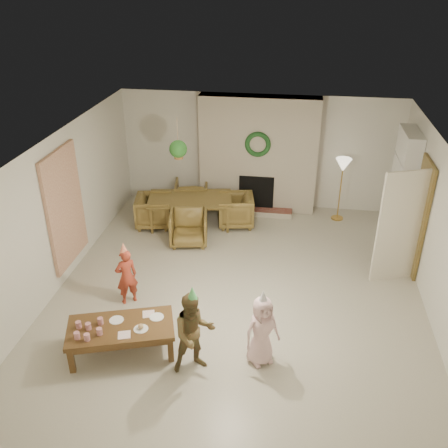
% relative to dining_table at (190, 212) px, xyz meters
% --- Properties ---
extents(floor, '(7.00, 7.00, 0.00)m').
position_rel_dining_table_xyz_m(floor, '(1.29, -2.24, -0.30)').
color(floor, '#B7B29E').
rests_on(floor, ground).
extents(ceiling, '(7.00, 7.00, 0.00)m').
position_rel_dining_table_xyz_m(ceiling, '(1.29, -2.24, 2.20)').
color(ceiling, white).
rests_on(ceiling, wall_back).
extents(wall_back, '(7.00, 0.00, 7.00)m').
position_rel_dining_table_xyz_m(wall_back, '(1.29, 1.26, 0.95)').
color(wall_back, silver).
rests_on(wall_back, floor).
extents(wall_front, '(7.00, 0.00, 7.00)m').
position_rel_dining_table_xyz_m(wall_front, '(1.29, -5.74, 0.95)').
color(wall_front, silver).
rests_on(wall_front, floor).
extents(wall_left, '(0.00, 7.00, 7.00)m').
position_rel_dining_table_xyz_m(wall_left, '(-1.71, -2.24, 0.95)').
color(wall_left, silver).
rests_on(wall_left, floor).
extents(wall_right, '(0.00, 7.00, 7.00)m').
position_rel_dining_table_xyz_m(wall_right, '(4.29, -2.24, 0.95)').
color(wall_right, silver).
rests_on(wall_right, floor).
extents(fireplace_mass, '(2.50, 0.40, 2.50)m').
position_rel_dining_table_xyz_m(fireplace_mass, '(1.29, 1.06, 0.95)').
color(fireplace_mass, '#511518').
rests_on(fireplace_mass, floor).
extents(fireplace_hearth, '(1.60, 0.30, 0.12)m').
position_rel_dining_table_xyz_m(fireplace_hearth, '(1.29, 0.71, -0.24)').
color(fireplace_hearth, maroon).
rests_on(fireplace_hearth, floor).
extents(fireplace_firebox, '(0.75, 0.12, 0.75)m').
position_rel_dining_table_xyz_m(fireplace_firebox, '(1.29, 0.88, 0.15)').
color(fireplace_firebox, black).
rests_on(fireplace_firebox, floor).
extents(fireplace_wreath, '(0.54, 0.10, 0.54)m').
position_rel_dining_table_xyz_m(fireplace_wreath, '(1.29, 0.83, 1.25)').
color(fireplace_wreath, '#19431F').
rests_on(fireplace_wreath, fireplace_mass).
extents(floor_lamp_base, '(0.25, 0.25, 0.03)m').
position_rel_dining_table_xyz_m(floor_lamp_base, '(3.06, 0.76, -0.29)').
color(floor_lamp_base, gold).
rests_on(floor_lamp_base, floor).
extents(floor_lamp_post, '(0.03, 0.03, 1.23)m').
position_rel_dining_table_xyz_m(floor_lamp_post, '(3.06, 0.76, 0.34)').
color(floor_lamp_post, gold).
rests_on(floor_lamp_post, floor).
extents(floor_lamp_shade, '(0.33, 0.33, 0.27)m').
position_rel_dining_table_xyz_m(floor_lamp_shade, '(3.06, 0.76, 0.93)').
color(floor_lamp_shade, beige).
rests_on(floor_lamp_shade, floor_lamp_post).
extents(bookshelf_carcass, '(0.30, 1.00, 2.20)m').
position_rel_dining_table_xyz_m(bookshelf_carcass, '(4.13, 0.06, 0.80)').
color(bookshelf_carcass, white).
rests_on(bookshelf_carcass, floor).
extents(bookshelf_shelf_a, '(0.30, 0.92, 0.03)m').
position_rel_dining_table_xyz_m(bookshelf_shelf_a, '(4.11, 0.06, 0.15)').
color(bookshelf_shelf_a, white).
rests_on(bookshelf_shelf_a, bookshelf_carcass).
extents(bookshelf_shelf_b, '(0.30, 0.92, 0.03)m').
position_rel_dining_table_xyz_m(bookshelf_shelf_b, '(4.11, 0.06, 0.55)').
color(bookshelf_shelf_b, white).
rests_on(bookshelf_shelf_b, bookshelf_carcass).
extents(bookshelf_shelf_c, '(0.30, 0.92, 0.03)m').
position_rel_dining_table_xyz_m(bookshelf_shelf_c, '(4.11, 0.06, 0.95)').
color(bookshelf_shelf_c, white).
rests_on(bookshelf_shelf_c, bookshelf_carcass).
extents(bookshelf_shelf_d, '(0.30, 0.92, 0.03)m').
position_rel_dining_table_xyz_m(bookshelf_shelf_d, '(4.11, 0.06, 1.35)').
color(bookshelf_shelf_d, white).
rests_on(bookshelf_shelf_d, bookshelf_carcass).
extents(books_row_lower, '(0.20, 0.40, 0.24)m').
position_rel_dining_table_xyz_m(books_row_lower, '(4.09, -0.09, 0.29)').
color(books_row_lower, '#A4381E').
rests_on(books_row_lower, bookshelf_shelf_a).
extents(books_row_mid, '(0.20, 0.44, 0.24)m').
position_rel_dining_table_xyz_m(books_row_mid, '(4.09, 0.11, 0.69)').
color(books_row_mid, navy).
rests_on(books_row_mid, bookshelf_shelf_b).
extents(books_row_upper, '(0.20, 0.36, 0.22)m').
position_rel_dining_table_xyz_m(books_row_upper, '(4.09, -0.04, 1.08)').
color(books_row_upper, gold).
rests_on(books_row_upper, bookshelf_shelf_c).
extents(door_frame, '(0.05, 0.86, 2.04)m').
position_rel_dining_table_xyz_m(door_frame, '(4.25, -1.04, 0.72)').
color(door_frame, brown).
rests_on(door_frame, floor).
extents(door_leaf, '(0.77, 0.32, 2.00)m').
position_rel_dining_table_xyz_m(door_leaf, '(3.87, -1.42, 0.70)').
color(door_leaf, beige).
rests_on(door_leaf, floor).
extents(curtain_panel, '(0.06, 1.20, 2.00)m').
position_rel_dining_table_xyz_m(curtain_panel, '(-1.67, -2.04, 0.95)').
color(curtain_panel, beige).
rests_on(curtain_panel, wall_left).
extents(dining_table, '(1.84, 1.23, 0.60)m').
position_rel_dining_table_xyz_m(dining_table, '(0.00, 0.00, 0.00)').
color(dining_table, brown).
rests_on(dining_table, floor).
extents(dining_chair_near, '(0.82, 0.84, 0.66)m').
position_rel_dining_table_xyz_m(dining_chair_near, '(0.13, -0.74, 0.03)').
color(dining_chair_near, brown).
rests_on(dining_chair_near, floor).
extents(dining_chair_far, '(0.82, 0.84, 0.66)m').
position_rel_dining_table_xyz_m(dining_chair_far, '(-0.13, 0.74, 0.03)').
color(dining_chair_far, brown).
rests_on(dining_chair_far, floor).
extents(dining_chair_left, '(0.84, 0.82, 0.66)m').
position_rel_dining_table_xyz_m(dining_chair_left, '(-0.74, -0.13, 0.03)').
color(dining_chair_left, brown).
rests_on(dining_chair_left, floor).
extents(dining_chair_right, '(0.84, 0.82, 0.66)m').
position_rel_dining_table_xyz_m(dining_chair_right, '(0.92, 0.16, 0.03)').
color(dining_chair_right, brown).
rests_on(dining_chair_right, floor).
extents(hanging_plant_cord, '(0.01, 0.01, 0.70)m').
position_rel_dining_table_xyz_m(hanging_plant_cord, '(-0.01, -0.74, 1.85)').
color(hanging_plant_cord, tan).
rests_on(hanging_plant_cord, ceiling).
extents(hanging_plant_pot, '(0.16, 0.16, 0.12)m').
position_rel_dining_table_xyz_m(hanging_plant_pot, '(-0.01, -0.74, 1.50)').
color(hanging_plant_pot, '#8E5E2E').
rests_on(hanging_plant_pot, hanging_plant_cord).
extents(hanging_plant_foliage, '(0.32, 0.32, 0.32)m').
position_rel_dining_table_xyz_m(hanging_plant_foliage, '(-0.01, -0.74, 1.62)').
color(hanging_plant_foliage, '#1D551C').
rests_on(hanging_plant_foliage, hanging_plant_pot).
extents(coffee_table_top, '(1.60, 1.14, 0.07)m').
position_rel_dining_table_xyz_m(coffee_table_top, '(-0.14, -3.90, 0.11)').
color(coffee_table_top, brown).
rests_on(coffee_table_top, floor).
extents(coffee_table_apron, '(1.46, 0.99, 0.09)m').
position_rel_dining_table_xyz_m(coffee_table_apron, '(-0.14, -3.90, 0.03)').
color(coffee_table_apron, brown).
rests_on(coffee_table_apron, floor).
extents(coffee_leg_fl, '(0.10, 0.10, 0.38)m').
position_rel_dining_table_xyz_m(coffee_leg_fl, '(-0.67, -4.39, -0.11)').
color(coffee_leg_fl, brown).
rests_on(coffee_leg_fl, floor).
extents(coffee_leg_fr, '(0.10, 0.10, 0.38)m').
position_rel_dining_table_xyz_m(coffee_leg_fr, '(0.58, -3.98, -0.11)').
color(coffee_leg_fr, brown).
rests_on(coffee_leg_fr, floor).
extents(coffee_leg_bl, '(0.10, 0.10, 0.38)m').
position_rel_dining_table_xyz_m(coffee_leg_bl, '(-0.86, -3.83, -0.11)').
color(coffee_leg_bl, brown).
rests_on(coffee_leg_bl, floor).
extents(coffee_leg_br, '(0.10, 0.10, 0.38)m').
position_rel_dining_table_xyz_m(coffee_leg_br, '(0.40, -3.42, -0.11)').
color(coffee_leg_br, brown).
rests_on(coffee_leg_br, floor).
extents(cup_a, '(0.10, 0.10, 0.10)m').
position_rel_dining_table_xyz_m(cup_a, '(-0.62, -4.23, 0.20)').
color(cup_a, silver).
rests_on(cup_a, coffee_table_top).
extents(cup_b, '(0.10, 0.10, 0.10)m').
position_rel_dining_table_xyz_m(cup_b, '(-0.69, -4.02, 0.20)').
color(cup_b, silver).
rests_on(cup_b, coffee_table_top).
extents(cup_c, '(0.10, 0.10, 0.10)m').
position_rel_dining_table_xyz_m(cup_c, '(-0.47, -4.25, 0.20)').
color(cup_c, silver).
rests_on(cup_c, coffee_table_top).
extents(cup_d, '(0.10, 0.10, 0.10)m').
position_rel_dining_table_xyz_m(cup_d, '(-0.54, -4.03, 0.20)').
color(cup_d, silver).
rests_on(cup_d, coffee_table_top).
extents(cup_e, '(0.10, 0.10, 0.10)m').
position_rel_dining_table_xyz_m(cup_e, '(-0.35, -4.11, 0.20)').
color(cup_e, silver).
rests_on(cup_e, coffee_table_top).
extents(cup_f, '(0.10, 0.10, 0.10)m').
position_rel_dining_table_xyz_m(cup_f, '(-0.42, -3.90, 0.20)').
color(cup_f, silver).
rests_on(cup_f, coffee_table_top).
extents(plate_a, '(0.25, 0.25, 0.01)m').
position_rel_dining_table_xyz_m(plate_a, '(-0.23, -3.79, 0.15)').
color(plate_a, white).
rests_on(plate_a, coffee_table_top).
extents(plate_b, '(0.25, 0.25, 0.01)m').
position_rel_dining_table_xyz_m(plate_b, '(0.16, -3.92, 0.15)').
color(plate_b, white).
rests_on(plate_b, coffee_table_top).
extents(plate_c, '(0.25, 0.25, 0.01)m').
position_rel_dining_table_xyz_m(plate_c, '(0.30, -3.64, 0.15)').
color(plate_c, white).
rests_on(plate_c, coffee_table_top).
extents(food_scoop, '(0.10, 0.10, 0.08)m').
position_rel_dining_table_xyz_m(food_scoop, '(0.16, -3.92, 0.19)').
color(food_scoop, tan).
rests_on(food_scoop, plate_b).
extents(napkin_left, '(0.21, 0.21, 0.01)m').
position_rel_dining_table_xyz_m(napkin_left, '(-0.02, -4.08, 0.15)').
color(napkin_left, '#F3B3B8').
rests_on(napkin_left, coffee_table_top).
extents(napkin_right, '(0.21, 0.21, 0.01)m').
position_rel_dining_table_xyz_m(napkin_right, '(0.17, -3.59, 0.15)').
color(napkin_right, '#F3B3B8').
rests_on(napkin_right, coffee_table_top).
extents(child_red, '(0.42, 0.40, 0.97)m').
position_rel_dining_table_xyz_m(child_red, '(-0.43, -2.77, 0.18)').
color(child_red, '#A13622').
rests_on(child_red, floor).
extents(party_hat_red, '(0.17, 0.17, 0.18)m').
position_rel_dining_table_xyz_m(party_hat_red, '(-0.43, -2.77, 0.71)').
color(party_hat_red, '#FDBF54').
rests_on(party_hat_red, child_red).
extents(child_plaid, '(0.71, 0.65, 1.18)m').
position_rel_dining_table_xyz_m(child_plaid, '(0.93, -4.06, 0.29)').
color(child_plaid, brown).
rests_on(child_plaid, floor).
extents(party_hat_plaid, '(0.15, 0.15, 0.19)m').
position_rel_dining_table_xyz_m(party_hat_plaid, '(0.93, -4.06, 0.93)').
color(party_hat_plaid, '#55C768').
rests_on(party_hat_plaid, child_plaid).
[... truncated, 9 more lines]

